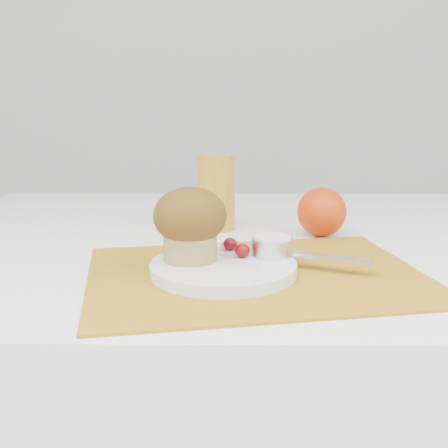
{
  "coord_description": "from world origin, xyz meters",
  "views": [
    {
      "loc": [
        -0.08,
        -0.83,
        0.98
      ],
      "look_at": [
        -0.09,
        -0.07,
        0.8
      ],
      "focal_mm": 45.0,
      "sensor_mm": 36.0,
      "label": 1
    }
  ],
  "objects_px": {
    "orange": "(322,212)",
    "juice_glass": "(216,192)",
    "plate": "(223,268)",
    "muffin": "(190,222)",
    "table": "(277,441)"
  },
  "relations": [
    {
      "from": "plate",
      "to": "muffin",
      "type": "height_order",
      "value": "muffin"
    },
    {
      "from": "plate",
      "to": "juice_glass",
      "type": "relative_size",
      "value": 1.46
    },
    {
      "from": "table",
      "to": "plate",
      "type": "relative_size",
      "value": 6.43
    },
    {
      "from": "table",
      "to": "plate",
      "type": "distance_m",
      "value": 0.44
    },
    {
      "from": "orange",
      "to": "juice_glass",
      "type": "distance_m",
      "value": 0.18
    },
    {
      "from": "plate",
      "to": "juice_glass",
      "type": "distance_m",
      "value": 0.26
    },
    {
      "from": "plate",
      "to": "juice_glass",
      "type": "xyz_separation_m",
      "value": [
        -0.02,
        0.26,
        0.05
      ]
    },
    {
      "from": "juice_glass",
      "to": "muffin",
      "type": "distance_m",
      "value": 0.25
    },
    {
      "from": "muffin",
      "to": "juice_glass",
      "type": "bearing_deg",
      "value": 83.63
    },
    {
      "from": "plate",
      "to": "muffin",
      "type": "relative_size",
      "value": 1.97
    },
    {
      "from": "plate",
      "to": "orange",
      "type": "relative_size",
      "value": 2.34
    },
    {
      "from": "plate",
      "to": "juice_glass",
      "type": "height_order",
      "value": "juice_glass"
    },
    {
      "from": "juice_glass",
      "to": "muffin",
      "type": "bearing_deg",
      "value": -96.37
    },
    {
      "from": "table",
      "to": "orange",
      "type": "distance_m",
      "value": 0.42
    },
    {
      "from": "juice_glass",
      "to": "table",
      "type": "bearing_deg",
      "value": -26.92
    }
  ]
}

